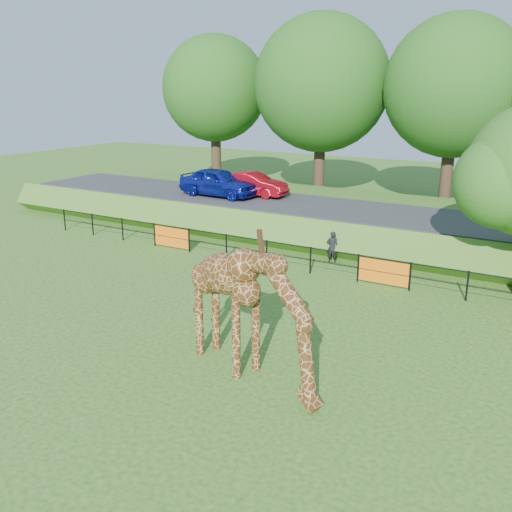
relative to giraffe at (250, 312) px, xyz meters
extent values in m
plane|color=#225515|center=(-2.23, 0.40, -1.77)|extent=(90.00, 90.00, 0.00)
cube|color=#225515|center=(-2.23, 15.90, -1.12)|extent=(40.00, 9.00, 1.30)
cube|color=#2C2C2E|center=(-2.23, 14.40, -0.41)|extent=(40.00, 5.00, 0.12)
imported|color=#1422A6|center=(-10.40, 14.04, 0.41)|extent=(4.56, 2.02, 1.52)
imported|color=#A40B16|center=(-8.87, 15.09, 0.29)|extent=(3.93, 1.53, 1.27)
imported|color=black|center=(-2.06, 10.20, -1.09)|extent=(0.58, 0.50, 1.36)
sphere|color=#225718|center=(4.35, 9.31, 2.35)|extent=(3.22, 3.22, 3.22)
cylinder|color=#362418|center=(-16.23, 22.40, 0.73)|extent=(0.70, 0.70, 5.00)
sphere|color=#1A4813|center=(-16.23, 22.40, 5.21)|extent=(7.20, 7.20, 7.20)
cylinder|color=#362418|center=(-8.23, 22.40, 0.73)|extent=(0.70, 0.70, 5.00)
sphere|color=#1A4813|center=(-8.23, 22.40, 5.54)|extent=(8.40, 8.40, 8.40)
cylinder|color=#362418|center=(-0.23, 22.40, 0.73)|extent=(0.70, 0.70, 5.00)
sphere|color=#1A4813|center=(-0.23, 22.40, 5.37)|extent=(7.80, 7.80, 7.80)
camera|label=1|loc=(6.85, -11.38, 5.49)|focal=40.00mm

